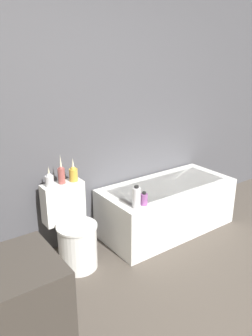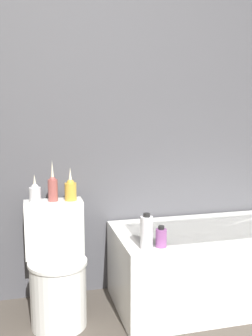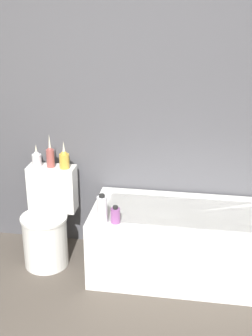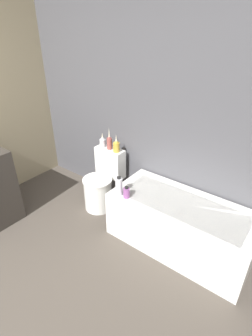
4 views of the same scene
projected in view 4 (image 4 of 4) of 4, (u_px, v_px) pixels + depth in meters
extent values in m
cube|color=#4C4C51|center=(144.00, 107.00, 2.90)|extent=(6.40, 0.06, 2.60)
cube|color=white|center=(180.00, 225.00, 2.74)|extent=(1.47, 0.68, 0.53)
cube|color=#B7BCC6|center=(183.00, 205.00, 2.61)|extent=(1.27, 0.48, 0.01)
cylinder|color=white|center=(98.00, 194.00, 3.34)|extent=(0.35, 0.35, 0.41)
cylinder|color=white|center=(97.00, 180.00, 3.23)|extent=(0.37, 0.37, 0.02)
cube|color=white|center=(110.00, 162.00, 3.34)|extent=(0.39, 0.16, 0.38)
cylinder|color=silver|center=(103.00, 143.00, 3.28)|extent=(0.08, 0.08, 0.10)
sphere|color=silver|center=(102.00, 139.00, 3.26)|extent=(0.05, 0.05, 0.05)
cone|color=beige|center=(102.00, 136.00, 3.24)|extent=(0.03, 0.03, 0.09)
cylinder|color=#994C47|center=(109.00, 144.00, 3.21)|extent=(0.06, 0.06, 0.14)
sphere|color=#994C47|center=(109.00, 138.00, 3.17)|extent=(0.04, 0.04, 0.04)
cone|color=beige|center=(109.00, 133.00, 3.14)|extent=(0.02, 0.02, 0.13)
cylinder|color=gold|center=(116.00, 147.00, 3.15)|extent=(0.08, 0.08, 0.12)
sphere|color=gold|center=(116.00, 143.00, 3.12)|extent=(0.05, 0.05, 0.05)
cone|color=beige|center=(116.00, 139.00, 3.09)|extent=(0.03, 0.03, 0.11)
cylinder|color=silver|center=(119.00, 187.00, 2.72)|extent=(0.07, 0.07, 0.20)
cylinder|color=black|center=(119.00, 178.00, 2.66)|extent=(0.04, 0.04, 0.02)
cylinder|color=#8C4C8C|center=(126.00, 193.00, 2.69)|extent=(0.07, 0.07, 0.11)
cylinder|color=black|center=(126.00, 188.00, 2.66)|extent=(0.04, 0.04, 0.02)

